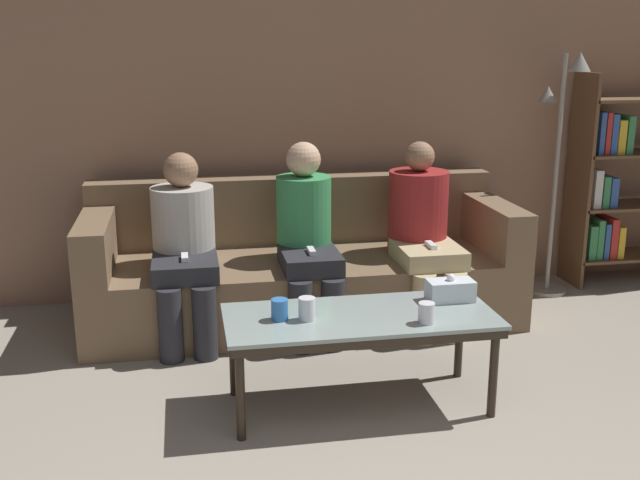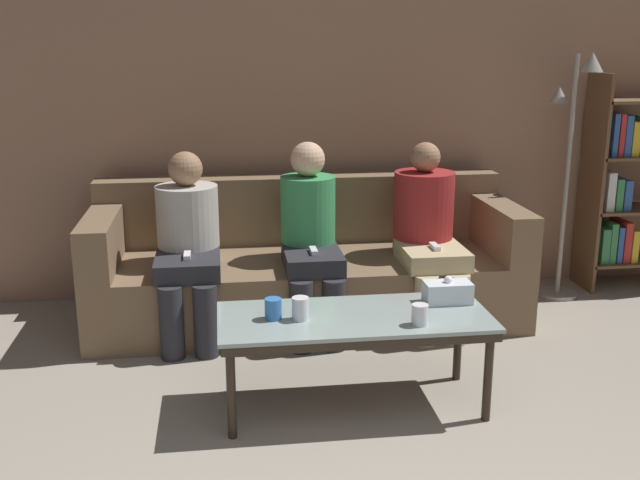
{
  "view_description": "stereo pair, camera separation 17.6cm",
  "coord_description": "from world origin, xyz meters",
  "px_view_note": "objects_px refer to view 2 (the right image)",
  "views": [
    {
      "loc": [
        -0.67,
        -1.32,
        1.66
      ],
      "look_at": [
        0.0,
        2.35,
        0.65
      ],
      "focal_mm": 42.0,
      "sensor_mm": 36.0,
      "label": 1
    },
    {
      "loc": [
        -0.5,
        -1.35,
        1.66
      ],
      "look_at": [
        0.0,
        2.35,
        0.65
      ],
      "focal_mm": 42.0,
      "sensor_mm": 36.0,
      "label": 2
    }
  ],
  "objects_px": {
    "couch": "(306,269)",
    "seated_person_mid_left": "(310,234)",
    "bookshelf": "(639,186)",
    "cup_far_center": "(420,315)",
    "standing_lamp": "(571,151)",
    "seated_person_left_end": "(188,240)",
    "coffee_table": "(354,324)",
    "cup_near_right": "(300,309)",
    "cup_near_left": "(273,309)",
    "seated_person_mid_right": "(427,230)",
    "tissue_box": "(448,292)"
  },
  "relations": [
    {
      "from": "couch",
      "to": "seated_person_mid_left",
      "type": "height_order",
      "value": "seated_person_mid_left"
    },
    {
      "from": "cup_near_right",
      "to": "bookshelf",
      "type": "height_order",
      "value": "bookshelf"
    },
    {
      "from": "bookshelf",
      "to": "standing_lamp",
      "type": "bearing_deg",
      "value": -166.19
    },
    {
      "from": "seated_person_left_end",
      "to": "bookshelf",
      "type": "bearing_deg",
      "value": 9.57
    },
    {
      "from": "cup_far_center",
      "to": "seated_person_mid_right",
      "type": "relative_size",
      "value": 0.09
    },
    {
      "from": "couch",
      "to": "tissue_box",
      "type": "distance_m",
      "value": 1.25
    },
    {
      "from": "cup_near_left",
      "to": "seated_person_left_end",
      "type": "relative_size",
      "value": 0.09
    },
    {
      "from": "cup_far_center",
      "to": "bookshelf",
      "type": "distance_m",
      "value": 2.57
    },
    {
      "from": "coffee_table",
      "to": "bookshelf",
      "type": "xyz_separation_m",
      "value": [
        2.22,
        1.5,
        0.29
      ]
    },
    {
      "from": "tissue_box",
      "to": "seated_person_mid_right",
      "type": "height_order",
      "value": "seated_person_mid_right"
    },
    {
      "from": "couch",
      "to": "cup_near_right",
      "type": "bearing_deg",
      "value": -97.8
    },
    {
      "from": "tissue_box",
      "to": "standing_lamp",
      "type": "relative_size",
      "value": 0.14
    },
    {
      "from": "bookshelf",
      "to": "seated_person_mid_left",
      "type": "height_order",
      "value": "bookshelf"
    },
    {
      "from": "cup_far_center",
      "to": "seated_person_mid_left",
      "type": "bearing_deg",
      "value": 106.48
    },
    {
      "from": "couch",
      "to": "standing_lamp",
      "type": "height_order",
      "value": "standing_lamp"
    },
    {
      "from": "cup_near_right",
      "to": "standing_lamp",
      "type": "height_order",
      "value": "standing_lamp"
    },
    {
      "from": "standing_lamp",
      "to": "seated_person_mid_right",
      "type": "relative_size",
      "value": 1.47
    },
    {
      "from": "couch",
      "to": "bookshelf",
      "type": "height_order",
      "value": "bookshelf"
    },
    {
      "from": "coffee_table",
      "to": "seated_person_mid_right",
      "type": "xyz_separation_m",
      "value": [
        0.61,
        1.0,
        0.17
      ]
    },
    {
      "from": "cup_far_center",
      "to": "seated_person_left_end",
      "type": "distance_m",
      "value": 1.55
    },
    {
      "from": "couch",
      "to": "seated_person_mid_left",
      "type": "xyz_separation_m",
      "value": [
        0.0,
        -0.21,
        0.28
      ]
    },
    {
      "from": "cup_near_right",
      "to": "cup_far_center",
      "type": "bearing_deg",
      "value": -14.55
    },
    {
      "from": "cup_near_right",
      "to": "cup_far_center",
      "type": "distance_m",
      "value": 0.53
    },
    {
      "from": "coffee_table",
      "to": "seated_person_mid_right",
      "type": "height_order",
      "value": "seated_person_mid_right"
    },
    {
      "from": "seated_person_left_end",
      "to": "cup_far_center",
      "type": "bearing_deg",
      "value": -48.15
    },
    {
      "from": "coffee_table",
      "to": "tissue_box",
      "type": "bearing_deg",
      "value": 12.85
    },
    {
      "from": "seated_person_mid_left",
      "to": "seated_person_mid_right",
      "type": "xyz_separation_m",
      "value": [
        0.69,
        0.01,
        -0.0
      ]
    },
    {
      "from": "cup_near_left",
      "to": "seated_person_mid_right",
      "type": "bearing_deg",
      "value": 45.59
    },
    {
      "from": "bookshelf",
      "to": "cup_near_right",
      "type": "bearing_deg",
      "value": -148.27
    },
    {
      "from": "coffee_table",
      "to": "seated_person_mid_left",
      "type": "xyz_separation_m",
      "value": [
        -0.08,
        0.99,
        0.17
      ]
    },
    {
      "from": "couch",
      "to": "tissue_box",
      "type": "xyz_separation_m",
      "value": [
        0.54,
        -1.1,
        0.2
      ]
    },
    {
      "from": "cup_near_left",
      "to": "seated_person_mid_right",
      "type": "relative_size",
      "value": 0.09
    },
    {
      "from": "standing_lamp",
      "to": "seated_person_mid_right",
      "type": "xyz_separation_m",
      "value": [
        -1.03,
        -0.36,
        -0.39
      ]
    },
    {
      "from": "seated_person_mid_right",
      "to": "cup_near_right",
      "type": "bearing_deg",
      "value": -130.07
    },
    {
      "from": "couch",
      "to": "cup_near_left",
      "type": "xyz_separation_m",
      "value": [
        -0.29,
        -1.21,
        0.2
      ]
    },
    {
      "from": "seated_person_left_end",
      "to": "seated_person_mid_left",
      "type": "bearing_deg",
      "value": -0.36
    },
    {
      "from": "cup_far_center",
      "to": "cup_near_right",
      "type": "bearing_deg",
      "value": 165.45
    },
    {
      "from": "coffee_table",
      "to": "cup_near_right",
      "type": "distance_m",
      "value": 0.27
    },
    {
      "from": "cup_far_center",
      "to": "tissue_box",
      "type": "bearing_deg",
      "value": 51.93
    },
    {
      "from": "tissue_box",
      "to": "coffee_table",
      "type": "bearing_deg",
      "value": -167.15
    },
    {
      "from": "coffee_table",
      "to": "bookshelf",
      "type": "distance_m",
      "value": 2.69
    },
    {
      "from": "cup_near_right",
      "to": "cup_far_center",
      "type": "relative_size",
      "value": 1.11
    },
    {
      "from": "couch",
      "to": "coffee_table",
      "type": "bearing_deg",
      "value": -86.24
    },
    {
      "from": "bookshelf",
      "to": "tissue_box",
      "type": "bearing_deg",
      "value": -141.48
    },
    {
      "from": "cup_far_center",
      "to": "standing_lamp",
      "type": "xyz_separation_m",
      "value": [
        1.38,
        1.52,
        0.47
      ]
    },
    {
      "from": "coffee_table",
      "to": "seated_person_left_end",
      "type": "distance_m",
      "value": 1.27
    },
    {
      "from": "couch",
      "to": "tissue_box",
      "type": "height_order",
      "value": "couch"
    },
    {
      "from": "bookshelf",
      "to": "seated_person_mid_left",
      "type": "distance_m",
      "value": 2.36
    },
    {
      "from": "cup_near_left",
      "to": "cup_near_right",
      "type": "height_order",
      "value": "cup_near_right"
    },
    {
      "from": "couch",
      "to": "bookshelf",
      "type": "xyz_separation_m",
      "value": [
        2.3,
        0.29,
        0.4
      ]
    }
  ]
}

